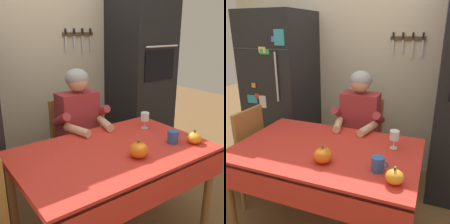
# 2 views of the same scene
# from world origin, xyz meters

# --- Properties ---
(back_wall_assembly) EXTENTS (3.70, 0.13, 2.60)m
(back_wall_assembly) POSITION_xyz_m (0.05, 1.35, 1.30)
(back_wall_assembly) COLOR beige
(back_wall_assembly) RESTS_ON ground
(wall_oven) EXTENTS (0.60, 0.64, 2.10)m
(wall_oven) POSITION_xyz_m (1.05, 1.00, 1.05)
(wall_oven) COLOR black
(wall_oven) RESTS_ON ground
(dining_table) EXTENTS (1.40, 0.90, 0.74)m
(dining_table) POSITION_xyz_m (0.00, 0.08, 0.66)
(dining_table) COLOR brown
(dining_table) RESTS_ON ground
(chair_behind_person) EXTENTS (0.40, 0.40, 0.93)m
(chair_behind_person) POSITION_xyz_m (0.08, 0.87, 0.51)
(chair_behind_person) COLOR #9E6B33
(chair_behind_person) RESTS_ON ground
(seated_person) EXTENTS (0.47, 0.55, 1.25)m
(seated_person) POSITION_xyz_m (0.08, 0.68, 0.74)
(seated_person) COLOR #38384C
(seated_person) RESTS_ON ground
(coffee_mug) EXTENTS (0.11, 0.08, 0.10)m
(coffee_mug) POSITION_xyz_m (0.44, -0.07, 0.79)
(coffee_mug) COLOR #2D569E
(coffee_mug) RESTS_ON dining_table
(wine_glass) EXTENTS (0.07, 0.07, 0.14)m
(wine_glass) POSITION_xyz_m (0.48, 0.29, 0.84)
(wine_glass) COLOR white
(wine_glass) RESTS_ON dining_table
(pumpkin_large) EXTENTS (0.11, 0.11, 0.11)m
(pumpkin_large) POSITION_xyz_m (0.56, -0.17, 0.78)
(pumpkin_large) COLOR orange
(pumpkin_large) RESTS_ON dining_table
(pumpkin_medium) EXTENTS (0.13, 0.13, 0.13)m
(pumpkin_medium) POSITION_xyz_m (0.07, -0.10, 0.79)
(pumpkin_medium) COLOR orange
(pumpkin_medium) RESTS_ON dining_table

